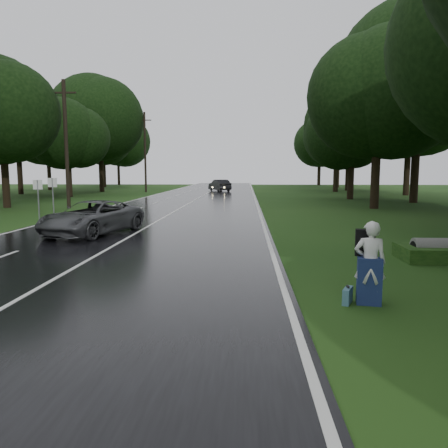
% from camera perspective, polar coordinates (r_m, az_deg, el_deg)
% --- Properties ---
extents(ground, '(160.00, 160.00, 0.00)m').
position_cam_1_polar(ground, '(12.26, -20.82, -6.54)').
color(ground, '#204313').
rests_on(ground, ground).
extents(road, '(12.00, 140.00, 0.04)m').
position_cam_1_polar(road, '(31.40, -6.04, 1.97)').
color(road, black).
rests_on(road, ground).
extents(lane_center, '(0.12, 140.00, 0.01)m').
position_cam_1_polar(lane_center, '(31.39, -6.04, 2.02)').
color(lane_center, silver).
rests_on(lane_center, road).
extents(grey_car, '(3.86, 5.75, 1.47)m').
position_cam_1_polar(grey_car, '(19.55, -17.22, 0.84)').
color(grey_car, '#414346').
rests_on(grey_car, road).
extents(far_car, '(3.56, 5.13, 1.60)m').
position_cam_1_polar(far_car, '(59.58, -0.60, 5.20)').
color(far_car, black).
rests_on(far_car, road).
extents(hitchhiker, '(0.71, 0.67, 1.77)m').
position_cam_1_polar(hitchhiker, '(9.47, 18.88, -5.30)').
color(hitchhiker, silver).
rests_on(hitchhiker, ground).
extents(suitcase, '(0.32, 0.49, 0.34)m').
position_cam_1_polar(suitcase, '(9.52, 16.20, -9.18)').
color(suitcase, '#436F82').
rests_on(suitcase, ground).
extents(culvert, '(1.41, 0.71, 0.71)m').
position_cam_1_polar(culvert, '(15.07, 26.43, -4.34)').
color(culvert, slate).
rests_on(culvert, ground).
extents(utility_pole_mid, '(1.80, 0.28, 9.46)m').
position_cam_1_polar(utility_pole_mid, '(34.37, -20.02, 1.99)').
color(utility_pole_mid, black).
rests_on(utility_pole_mid, ground).
extents(utility_pole_far, '(1.80, 0.28, 10.51)m').
position_cam_1_polar(utility_pole_far, '(58.23, -10.39, 4.21)').
color(utility_pole_far, black).
rests_on(utility_pole_far, ground).
extents(road_sign_a, '(0.55, 0.10, 2.29)m').
position_cam_1_polar(road_sign_a, '(27.22, -23.45, 0.61)').
color(road_sign_a, white).
rests_on(road_sign_a, ground).
extents(road_sign_b, '(0.57, 0.10, 2.37)m').
position_cam_1_polar(road_sign_b, '(28.93, -21.79, 1.03)').
color(road_sign_b, white).
rests_on(road_sign_b, ground).
extents(tree_left_d, '(8.19, 8.19, 12.80)m').
position_cam_1_polar(tree_left_d, '(36.89, -27.00, 1.96)').
color(tree_left_d, black).
rests_on(tree_left_d, ground).
extents(tree_left_e, '(7.53, 7.53, 11.77)m').
position_cam_1_polar(tree_left_e, '(49.66, -19.90, 3.43)').
color(tree_left_e, black).
rests_on(tree_left_e, ground).
extents(tree_left_f, '(10.63, 10.63, 16.61)m').
position_cam_1_polar(tree_left_f, '(61.22, -16.00, 4.19)').
color(tree_left_f, black).
rests_on(tree_left_f, ground).
extents(tree_right_d, '(9.31, 9.31, 14.54)m').
position_cam_1_polar(tree_right_d, '(34.03, 19.42, 1.97)').
color(tree_right_d, black).
rests_on(tree_right_d, ground).
extents(tree_right_e, '(7.28, 7.28, 11.38)m').
position_cam_1_polar(tree_right_e, '(44.78, 16.49, 3.21)').
color(tree_right_e, black).
rests_on(tree_right_e, ground).
extents(tree_right_f, '(10.51, 10.51, 16.43)m').
position_cam_1_polar(tree_right_f, '(60.52, 14.65, 4.20)').
color(tree_right_f, black).
rests_on(tree_right_f, ground).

